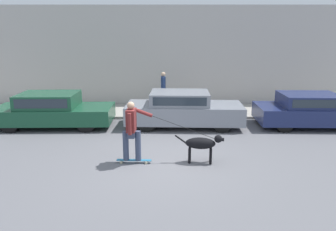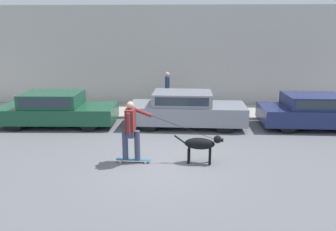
{
  "view_description": "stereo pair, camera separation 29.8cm",
  "coord_description": "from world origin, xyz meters",
  "px_view_note": "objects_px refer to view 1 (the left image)",
  "views": [
    {
      "loc": [
        0.2,
        -8.26,
        3.36
      ],
      "look_at": [
        0.18,
        1.41,
        0.95
      ],
      "focal_mm": 35.0,
      "sensor_mm": 36.0,
      "label": 1
    },
    {
      "loc": [
        0.5,
        -8.25,
        3.36
      ],
      "look_at": [
        0.18,
        1.41,
        0.95
      ],
      "focal_mm": 35.0,
      "sensor_mm": 36.0,
      "label": 2
    }
  ],
  "objects_px": {
    "parked_car_2": "(313,111)",
    "dog": "(203,144)",
    "parked_car_0": "(54,110)",
    "skateboarder": "(133,129)",
    "pedestrian_with_bag": "(164,89)",
    "parked_car_1": "(184,110)"
  },
  "relations": [
    {
      "from": "parked_car_2",
      "to": "parked_car_0",
      "type": "bearing_deg",
      "value": -178.54
    },
    {
      "from": "dog",
      "to": "skateboarder",
      "type": "relative_size",
      "value": 0.48
    },
    {
      "from": "parked_car_0",
      "to": "parked_car_1",
      "type": "bearing_deg",
      "value": -1.23
    },
    {
      "from": "parked_car_2",
      "to": "dog",
      "type": "height_order",
      "value": "parked_car_2"
    },
    {
      "from": "parked_car_0",
      "to": "skateboarder",
      "type": "bearing_deg",
      "value": -48.43
    },
    {
      "from": "pedestrian_with_bag",
      "to": "parked_car_2",
      "type": "bearing_deg",
      "value": 154.6
    },
    {
      "from": "parked_car_1",
      "to": "pedestrian_with_bag",
      "type": "relative_size",
      "value": 2.6
    },
    {
      "from": "parked_car_1",
      "to": "dog",
      "type": "bearing_deg",
      "value": -82.33
    },
    {
      "from": "skateboarder",
      "to": "pedestrian_with_bag",
      "type": "relative_size",
      "value": 1.62
    },
    {
      "from": "dog",
      "to": "parked_car_0",
      "type": "bearing_deg",
      "value": 151.84
    },
    {
      "from": "parked_car_0",
      "to": "pedestrian_with_bag",
      "type": "bearing_deg",
      "value": 28.26
    },
    {
      "from": "dog",
      "to": "skateboarder",
      "type": "bearing_deg",
      "value": -172.78
    },
    {
      "from": "parked_car_0",
      "to": "dog",
      "type": "height_order",
      "value": "parked_car_0"
    },
    {
      "from": "parked_car_1",
      "to": "parked_car_2",
      "type": "relative_size",
      "value": 1.04
    },
    {
      "from": "skateboarder",
      "to": "pedestrian_with_bag",
      "type": "bearing_deg",
      "value": 85.63
    },
    {
      "from": "dog",
      "to": "pedestrian_with_bag",
      "type": "bearing_deg",
      "value": 107.12
    },
    {
      "from": "dog",
      "to": "pedestrian_with_bag",
      "type": "relative_size",
      "value": 0.78
    },
    {
      "from": "parked_car_2",
      "to": "pedestrian_with_bag",
      "type": "distance_m",
      "value": 6.02
    },
    {
      "from": "parked_car_0",
      "to": "skateboarder",
      "type": "relative_size",
      "value": 1.6
    },
    {
      "from": "parked_car_1",
      "to": "pedestrian_with_bag",
      "type": "bearing_deg",
      "value": 110.65
    },
    {
      "from": "parked_car_1",
      "to": "parked_car_2",
      "type": "height_order",
      "value": "parked_car_1"
    },
    {
      "from": "parked_car_2",
      "to": "skateboarder",
      "type": "relative_size",
      "value": 1.53
    }
  ]
}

